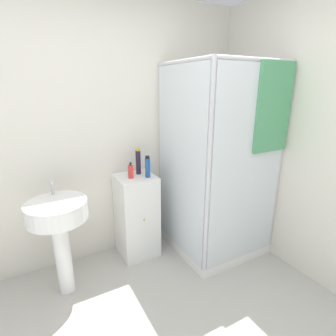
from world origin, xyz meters
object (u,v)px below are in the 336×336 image
(soap_dispenser, at_px, (131,171))
(shampoo_bottle_tall_black, at_px, (138,162))
(sink, at_px, (59,223))
(shampoo_bottle_blue, at_px, (148,167))

(soap_dispenser, height_order, shampoo_bottle_tall_black, shampoo_bottle_tall_black)
(sink, bearing_deg, shampoo_bottle_blue, 8.95)
(sink, bearing_deg, soap_dispenser, 14.88)
(shampoo_bottle_blue, bearing_deg, shampoo_bottle_tall_black, 107.25)
(sink, distance_m, soap_dispenser, 0.77)
(shampoo_bottle_tall_black, distance_m, shampoo_bottle_blue, 0.14)
(soap_dispenser, distance_m, shampoo_bottle_blue, 0.17)
(sink, height_order, shampoo_bottle_blue, shampoo_bottle_blue)
(shampoo_bottle_tall_black, xyz_separation_m, shampoo_bottle_blue, (0.04, -0.13, -0.03))
(sink, xyz_separation_m, shampoo_bottle_tall_black, (0.81, 0.26, 0.33))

